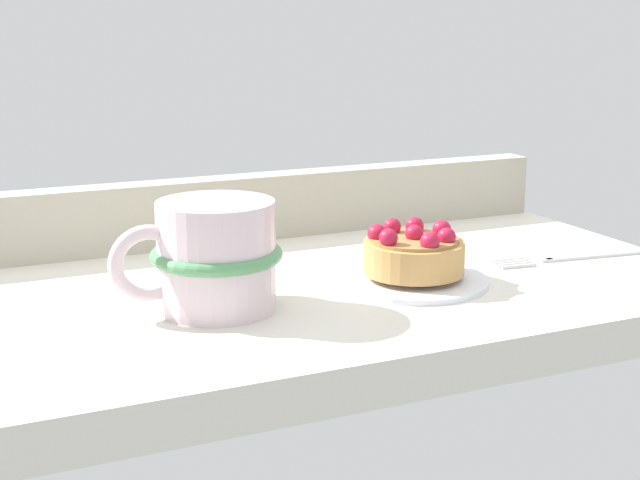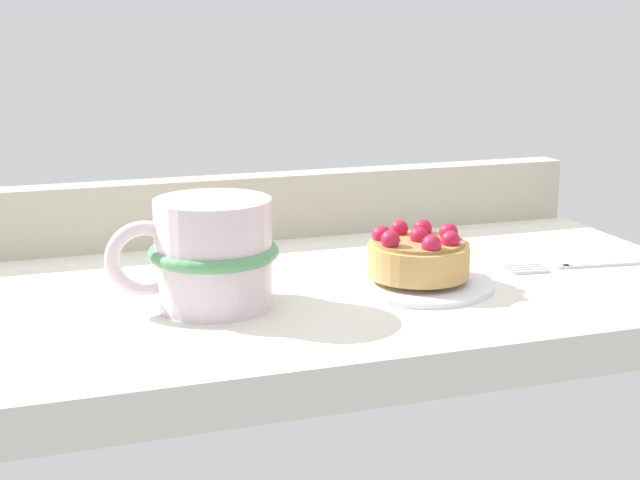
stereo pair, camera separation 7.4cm
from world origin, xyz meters
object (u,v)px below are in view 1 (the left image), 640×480
(raspberry_tart, at_px, (414,253))
(dessert_fork, at_px, (576,256))
(dessert_plate, at_px, (413,278))
(coffee_mug, at_px, (213,256))

(raspberry_tart, relative_size, dessert_fork, 0.50)
(dessert_fork, bearing_deg, dessert_plate, -178.37)
(coffee_mug, bearing_deg, raspberry_tart, -0.75)
(raspberry_tart, relative_size, coffee_mug, 0.64)
(dessert_plate, xyz_separation_m, dessert_fork, (0.18, 0.01, -0.00))
(dessert_plate, distance_m, dessert_fork, 0.18)
(coffee_mug, bearing_deg, dessert_plate, -0.79)
(raspberry_tart, distance_m, dessert_fork, 0.18)
(raspberry_tart, bearing_deg, dessert_plate, -56.88)
(dessert_plate, height_order, coffee_mug, coffee_mug)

